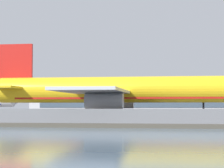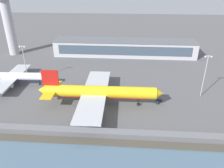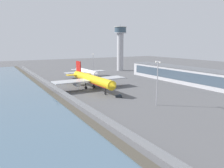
% 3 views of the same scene
% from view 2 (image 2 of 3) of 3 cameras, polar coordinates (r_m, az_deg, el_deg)
% --- Properties ---
extents(ground_plane, '(500.00, 500.00, 0.00)m').
position_cam_2_polar(ground_plane, '(89.73, -2.75, -6.30)').
color(ground_plane, '#565659').
extents(shoreline_seawall, '(320.00, 3.00, 0.50)m').
position_cam_2_polar(shoreline_seawall, '(73.33, -4.70, -14.78)').
color(shoreline_seawall, '#474238').
rests_on(shoreline_seawall, ground).
extents(perimeter_fence, '(280.00, 0.10, 2.48)m').
position_cam_2_polar(perimeter_fence, '(76.11, -4.21, -12.00)').
color(perimeter_fence, slate).
rests_on(perimeter_fence, ground).
extents(cargo_jet_yellow, '(51.48, 43.87, 15.12)m').
position_cam_2_polar(cargo_jet_yellow, '(89.48, -3.64, -2.13)').
color(cargo_jet_yellow, yellow).
rests_on(cargo_jet_yellow, ground).
extents(passenger_jet_white, '(38.59, 32.87, 11.65)m').
position_cam_2_polar(passenger_jet_white, '(116.79, -24.33, 1.81)').
color(passenger_jet_white, white).
rests_on(passenger_jet_white, ground).
extents(baggage_tug, '(3.25, 3.50, 1.80)m').
position_cam_2_polar(baggage_tug, '(95.01, 12.08, -4.34)').
color(baggage_tug, '#1E2328').
rests_on(baggage_tug, ground).
extents(ops_van, '(5.58, 3.50, 2.48)m').
position_cam_2_polar(ops_van, '(128.88, -26.33, 2.06)').
color(ops_van, red).
rests_on(ops_van, ground).
extents(control_tower, '(12.28, 12.28, 44.07)m').
position_cam_2_polar(control_tower, '(161.04, -25.75, 15.65)').
color(control_tower, '#ADADB2').
rests_on(control_tower, ground).
extents(terminal_building, '(93.70, 15.59, 10.41)m').
position_cam_2_polar(terminal_building, '(148.71, 3.29, 9.45)').
color(terminal_building, '#B2B2B7').
rests_on(terminal_building, ground).
extents(apron_light_mast_apron_west, '(3.20, 0.40, 18.80)m').
position_cam_2_polar(apron_light_mast_apron_west, '(115.66, -21.82, 5.40)').
color(apron_light_mast_apron_west, '#A8A8AD').
rests_on(apron_light_mast_apron_west, ground).
extents(apron_light_mast_apron_east, '(3.20, 0.40, 19.17)m').
position_cam_2_polar(apron_light_mast_apron_east, '(101.40, 23.08, 2.43)').
color(apron_light_mast_apron_east, '#A8A8AD').
rests_on(apron_light_mast_apron_east, ground).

